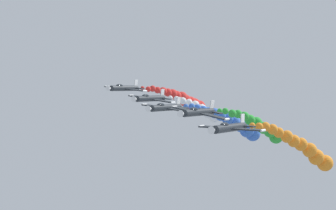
# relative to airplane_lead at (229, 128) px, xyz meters

# --- Properties ---
(airplane_lead) EXTENTS (9.57, 10.35, 2.33)m
(airplane_lead) POSITION_rel_airplane_lead_xyz_m (0.00, 0.00, 0.00)
(airplane_lead) COLOR #23282D
(smoke_trail_lead) EXTENTS (5.76, 25.07, 9.51)m
(smoke_trail_lead) POSITION_rel_airplane_lead_xyz_m (-2.45, -24.61, -4.92)
(smoke_trail_lead) COLOR orange
(airplane_left_inner) EXTENTS (9.46, 10.35, 2.91)m
(airplane_left_inner) POSITION_rel_airplane_lead_xyz_m (8.67, -7.34, 1.67)
(airplane_left_inner) COLOR #23282D
(smoke_trail_left_inner) EXTENTS (3.89, 21.84, 7.20)m
(smoke_trail_left_inner) POSITION_rel_airplane_lead_xyz_m (7.42, -29.58, -1.79)
(smoke_trail_left_inner) COLOR green
(airplane_right_inner) EXTENTS (9.54, 10.35, 2.59)m
(airplane_right_inner) POSITION_rel_airplane_lead_xyz_m (18.56, -14.22, 2.01)
(airplane_right_inner) COLOR #23282D
(smoke_trail_right_inner) EXTENTS (5.64, 23.94, 8.20)m
(smoke_trail_right_inner) POSITION_rel_airplane_lead_xyz_m (16.18, -37.88, -1.98)
(smoke_trail_right_inner) COLOR blue
(airplane_left_outer) EXTENTS (9.53, 10.35, 2.66)m
(airplane_left_outer) POSITION_rel_airplane_lead_xyz_m (26.41, -21.81, 3.37)
(airplane_left_outer) COLOR #23282D
(smoke_trail_left_outer) EXTENTS (3.18, 17.81, 6.03)m
(smoke_trail_left_outer) POSITION_rel_airplane_lead_xyz_m (25.45, -40.99, 0.59)
(smoke_trail_left_outer) COLOR white
(airplane_right_outer) EXTENTS (9.55, 10.35, 2.50)m
(airplane_right_outer) POSITION_rel_airplane_lead_xyz_m (36.21, -27.63, 5.24)
(airplane_right_outer) COLOR #23282D
(smoke_trail_right_outer) EXTENTS (3.55, 25.61, 6.86)m
(smoke_trail_right_outer) POSITION_rel_airplane_lead_xyz_m (35.70, -52.54, 2.19)
(smoke_trail_right_outer) COLOR red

